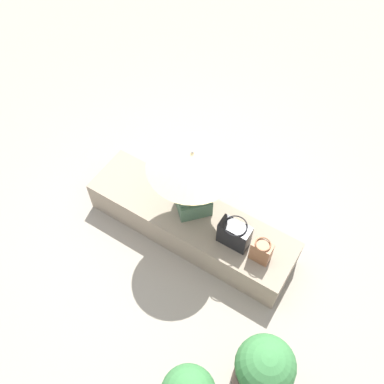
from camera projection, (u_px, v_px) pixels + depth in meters
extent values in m
plane|color=#9E9384|center=(191.00, 233.00, 4.85)|extent=(14.00, 14.00, 0.00)
cube|color=gray|center=(191.00, 224.00, 4.68)|extent=(2.35, 0.63, 0.41)
cube|color=#47664C|center=(194.00, 203.00, 4.46)|extent=(0.44, 0.44, 0.22)
cube|color=#47664C|center=(194.00, 183.00, 4.18)|extent=(0.36, 0.37, 0.48)
sphere|color=beige|center=(194.00, 161.00, 3.90)|extent=(0.20, 0.20, 0.20)
cylinder|color=beige|center=(213.00, 177.00, 4.19)|extent=(0.19, 0.19, 0.32)
cylinder|color=beige|center=(174.00, 186.00, 4.13)|extent=(0.19, 0.19, 0.32)
cylinder|color=#B7B7BC|center=(192.00, 186.00, 4.11)|extent=(0.02, 0.02, 0.99)
cone|color=#DBBC7F|center=(193.00, 159.00, 3.78)|extent=(0.86, 0.86, 0.19)
sphere|color=#B7B7BC|center=(193.00, 151.00, 3.69)|extent=(0.03, 0.03, 0.03)
cube|color=brown|center=(261.00, 252.00, 4.11)|extent=(0.20, 0.12, 0.27)
torus|color=brown|center=(263.00, 244.00, 3.98)|extent=(0.15, 0.15, 0.01)
cube|color=black|center=(234.00, 234.00, 4.19)|extent=(0.32, 0.16, 0.31)
torus|color=black|center=(236.00, 226.00, 4.06)|extent=(0.23, 0.23, 0.01)
cylinder|color=brown|center=(259.00, 377.00, 3.77)|extent=(0.45, 0.45, 0.42)
sphere|color=#3D7F42|center=(265.00, 366.00, 3.43)|extent=(0.50, 0.50, 0.50)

